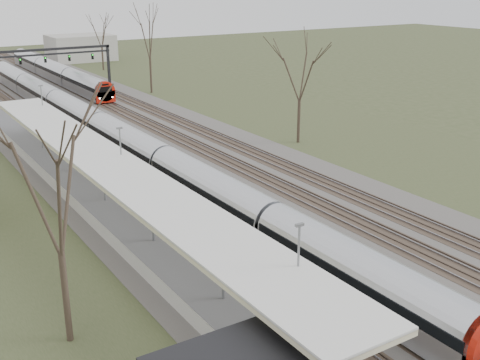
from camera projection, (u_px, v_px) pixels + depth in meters
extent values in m
cube|color=#474442|center=(118.00, 134.00, 63.53)|extent=(24.00, 160.00, 0.10)
cube|color=#4C3828|center=(61.00, 141.00, 60.48)|extent=(2.60, 160.00, 0.06)
cube|color=gray|center=(54.00, 142.00, 60.09)|extent=(0.07, 160.00, 0.12)
cube|color=gray|center=(68.00, 140.00, 60.82)|extent=(0.07, 160.00, 0.12)
cube|color=#4C3828|center=(95.00, 137.00, 62.25)|extent=(2.60, 160.00, 0.06)
cube|color=gray|center=(88.00, 137.00, 61.86)|extent=(0.07, 160.00, 0.12)
cube|color=gray|center=(101.00, 135.00, 62.59)|extent=(0.07, 160.00, 0.12)
cube|color=#4C3828|center=(126.00, 132.00, 64.02)|extent=(2.60, 160.00, 0.06)
cube|color=gray|center=(120.00, 132.00, 63.64)|extent=(0.07, 160.00, 0.12)
cube|color=gray|center=(133.00, 131.00, 64.37)|extent=(0.07, 160.00, 0.12)
cube|color=#4C3828|center=(156.00, 128.00, 65.80)|extent=(2.60, 160.00, 0.06)
cube|color=gray|center=(150.00, 128.00, 65.41)|extent=(0.07, 160.00, 0.12)
cube|color=gray|center=(162.00, 126.00, 66.14)|extent=(0.07, 160.00, 0.12)
cube|color=#4C3828|center=(185.00, 124.00, 67.57)|extent=(2.60, 160.00, 0.06)
cube|color=gray|center=(179.00, 124.00, 67.19)|extent=(0.07, 160.00, 0.12)
cube|color=gray|center=(191.00, 123.00, 67.91)|extent=(0.07, 160.00, 0.12)
cube|color=#9E9B93|center=(89.00, 193.00, 44.79)|extent=(3.50, 69.00, 1.00)
cylinder|color=slate|center=(334.00, 356.00, 22.14)|extent=(0.14, 0.14, 3.00)
cylinder|color=slate|center=(223.00, 271.00, 28.54)|extent=(0.14, 0.14, 3.00)
cylinder|color=slate|center=(153.00, 217.00, 34.95)|extent=(0.14, 0.14, 3.00)
cylinder|color=slate|center=(104.00, 180.00, 41.35)|extent=(0.14, 0.14, 3.00)
cylinder|color=slate|center=(69.00, 153.00, 47.75)|extent=(0.14, 0.14, 3.00)
cylinder|color=slate|center=(41.00, 132.00, 54.16)|extent=(0.14, 0.14, 3.00)
cube|color=silver|center=(108.00, 162.00, 40.05)|extent=(4.10, 50.00, 0.12)
cube|color=beige|center=(108.00, 165.00, 40.11)|extent=(4.10, 50.00, 0.25)
cube|color=black|center=(109.00, 65.00, 91.92)|extent=(0.35, 0.35, 6.00)
cube|color=black|center=(39.00, 50.00, 85.80)|extent=(21.00, 0.35, 0.35)
cube|color=black|center=(39.00, 55.00, 86.02)|extent=(21.00, 0.25, 0.25)
cube|color=black|center=(20.00, 61.00, 84.69)|extent=(0.32, 0.22, 0.85)
sphere|color=#0CFF19|center=(20.00, 60.00, 84.50)|extent=(0.16, 0.16, 0.16)
cube|color=black|center=(45.00, 60.00, 86.46)|extent=(0.32, 0.22, 0.85)
sphere|color=#0CFF19|center=(45.00, 58.00, 86.27)|extent=(0.16, 0.16, 0.16)
cube|color=black|center=(69.00, 58.00, 88.24)|extent=(0.32, 0.22, 0.85)
sphere|color=#0CFF19|center=(69.00, 56.00, 88.05)|extent=(0.16, 0.16, 0.16)
cube|color=black|center=(92.00, 56.00, 90.01)|extent=(0.32, 0.22, 0.85)
sphere|color=#0CFF19|center=(93.00, 55.00, 89.82)|extent=(0.16, 0.16, 0.16)
cylinder|color=#2D231C|center=(66.00, 297.00, 26.70)|extent=(0.30, 0.30, 4.50)
cylinder|color=#2D231C|center=(299.00, 121.00, 59.52)|extent=(0.30, 0.30, 4.50)
cube|color=#B8BBC3|center=(101.00, 131.00, 60.33)|extent=(2.55, 90.00, 1.60)
cylinder|color=#B8BBC3|center=(100.00, 125.00, 60.12)|extent=(2.60, 89.70, 2.60)
cube|color=black|center=(100.00, 124.00, 60.09)|extent=(2.62, 89.40, 0.55)
cube|color=black|center=(101.00, 140.00, 60.62)|extent=(1.80, 89.00, 0.35)
cube|color=#B8BBC3|center=(56.00, 74.00, 95.85)|extent=(2.55, 45.00, 1.60)
cylinder|color=#B8BBC3|center=(55.00, 70.00, 95.64)|extent=(2.60, 44.70, 2.60)
cube|color=black|center=(55.00, 69.00, 95.61)|extent=(2.62, 44.40, 0.55)
cube|color=#AF170A|center=(105.00, 97.00, 77.94)|extent=(2.55, 0.50, 1.50)
cylinder|color=#AF170A|center=(105.00, 91.00, 77.75)|extent=(2.60, 0.60, 2.60)
cube|color=black|center=(106.00, 89.00, 77.44)|extent=(1.70, 0.12, 0.70)
sphere|color=white|center=(100.00, 98.00, 77.38)|extent=(0.22, 0.22, 0.22)
sphere|color=white|center=(112.00, 97.00, 78.24)|extent=(0.22, 0.22, 0.22)
cube|color=black|center=(56.00, 80.00, 96.14)|extent=(1.80, 44.00, 0.35)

